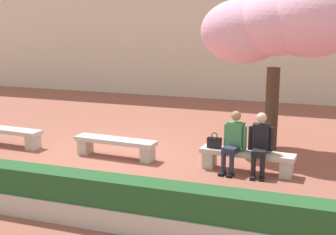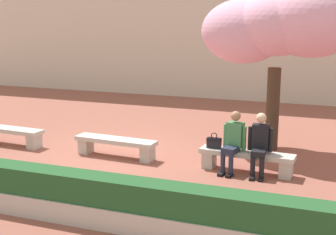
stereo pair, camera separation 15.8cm
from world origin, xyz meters
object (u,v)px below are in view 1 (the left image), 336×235
person_seated_left (234,139)px  cherry_tree_main (280,25)px  stone_bench_west_end (6,134)px  stone_bench_center (247,158)px  person_seated_right (260,142)px  stone_bench_near_west (115,144)px  handbag (214,142)px

person_seated_left → cherry_tree_main: cherry_tree_main is taller
stone_bench_west_end → person_seated_left: bearing=-0.5°
stone_bench_center → stone_bench_west_end: bearing=180.0°
person_seated_left → person_seated_right: 0.55m
stone_bench_center → stone_bench_near_west: bearing=180.0°
stone_bench_west_end → person_seated_left: (5.85, -0.05, 0.39)m
stone_bench_near_west → person_seated_right: 3.36m
stone_bench_center → person_seated_right: (0.27, -0.05, 0.39)m
stone_bench_west_end → person_seated_right: 6.42m
stone_bench_center → person_seated_right: bearing=-11.1°
stone_bench_near_west → stone_bench_center: bearing=0.0°
stone_bench_near_west → person_seated_right: (3.34, -0.05, 0.39)m
person_seated_right → cherry_tree_main: bearing=88.3°
person_seated_right → handbag: bearing=175.3°
person_seated_left → cherry_tree_main: (0.61, 1.99, 2.32)m
person_seated_left → stone_bench_west_end: bearing=179.5°
person_seated_right → handbag: person_seated_right is taller
stone_bench_west_end → handbag: 5.42m
person_seated_left → handbag: bearing=169.7°
stone_bench_near_west → person_seated_right: size_ratio=1.56×
stone_bench_west_end → person_seated_left: size_ratio=1.56×
handbag → person_seated_right: bearing=-4.7°
stone_bench_center → handbag: 0.77m
stone_bench_west_end → stone_bench_center: (6.13, 0.00, 0.00)m
stone_bench_center → person_seated_right: person_seated_right is taller
person_seated_left → handbag: 0.46m
stone_bench_near_west → stone_bench_west_end: bearing=180.0°
stone_bench_west_end → handbag: handbag is taller
person_seated_right → cherry_tree_main: (0.06, 1.99, 2.32)m
stone_bench_west_end → stone_bench_near_west: size_ratio=1.00×
person_seated_right → cherry_tree_main: cherry_tree_main is taller
person_seated_left → person_seated_right: size_ratio=1.00×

